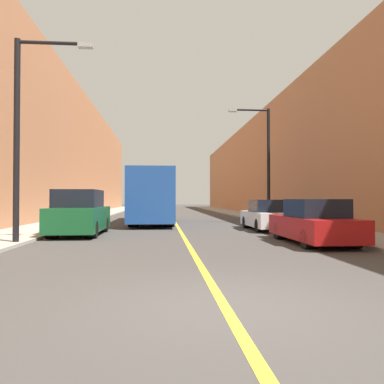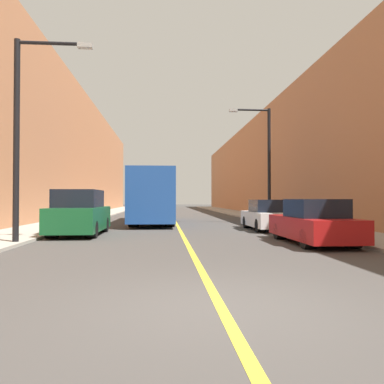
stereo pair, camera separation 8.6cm
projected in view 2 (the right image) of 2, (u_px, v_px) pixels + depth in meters
ground_plane at (221, 308)px, 5.24m from camera, size 200.00×200.00×0.00m
sidewalk_left at (98, 215)px, 34.62m from camera, size 2.96×72.00×0.11m
sidewalk_right at (244, 214)px, 35.68m from camera, size 2.96×72.00×0.11m
building_row_left at (60, 151)px, 34.47m from camera, size 4.00×72.00×11.92m
building_row_right at (280, 164)px, 36.03m from camera, size 4.00×72.00×9.85m
road_center_line at (172, 215)px, 35.15m from camera, size 0.16×72.00×0.01m
bus at (153, 196)px, 23.77m from camera, size 2.51×10.74×3.18m
parked_suv_left at (80, 214)px, 15.80m from camera, size 1.91×4.55×1.91m
car_right_near at (313, 224)px, 12.77m from camera, size 1.79×4.47×1.52m
car_right_mid at (268, 216)px, 18.43m from camera, size 1.83×4.24×1.49m
street_lamp_left at (24, 124)px, 12.54m from camera, size 2.59×0.24×6.80m
street_lamp_right at (265, 157)px, 23.12m from camera, size 2.59×0.24×7.03m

